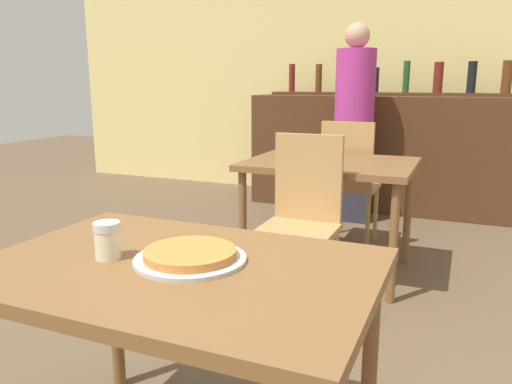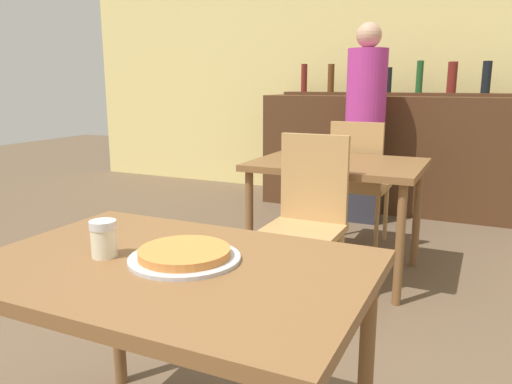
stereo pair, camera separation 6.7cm
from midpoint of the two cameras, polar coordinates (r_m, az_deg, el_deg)
wall_back at (r=5.50m, az=17.57°, el=13.66°), size 8.00×0.05×2.80m
dining_table_near at (r=1.50m, az=-8.26°, el=-10.81°), size 1.13×0.78×0.72m
dining_table_far at (r=3.22m, az=9.89°, el=1.99°), size 1.04×0.80×0.74m
bar_counter at (r=5.05m, az=16.16°, el=4.22°), size 2.60×0.56×1.10m
bar_back_shelf at (r=5.13m, az=17.55°, el=11.34°), size 2.39×0.24×0.33m
chair_far_side_front at (r=2.71m, az=6.63°, el=-2.24°), size 0.40×0.40×0.95m
chair_far_side_back at (r=3.78m, az=12.11°, el=1.74°), size 0.40×0.40×0.95m
pizza_tray at (r=1.47m, az=-6.87°, el=-7.17°), size 0.33×0.33×0.04m
cheese_shaker at (r=1.54m, az=-15.83°, el=-5.14°), size 0.08×0.08×0.11m
person_standing at (r=4.47m, az=12.80°, el=8.36°), size 0.34×0.34×1.72m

